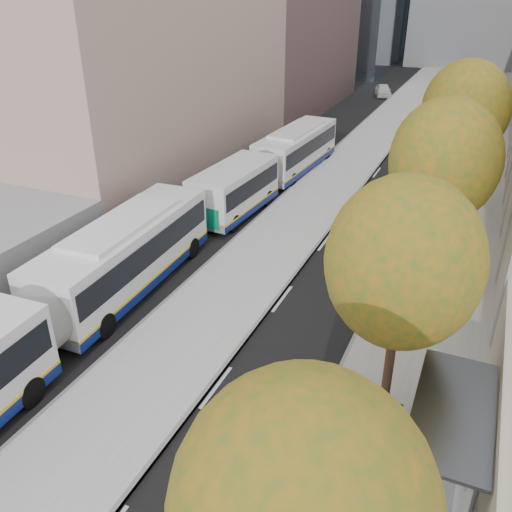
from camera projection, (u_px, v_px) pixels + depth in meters
The scene contains 9 objects.
bus_platform at pixel (341, 172), 37.24m from camera, with size 4.25×150.00×0.15m, color #A8A8A8.
sidewalk at pixel (464, 188), 34.40m from camera, with size 4.75×150.00×0.08m, color gray.
bus_shelter at pixel (459, 425), 13.29m from camera, with size 1.90×4.40×2.53m.
tree_c at pixel (403, 263), 14.29m from camera, with size 4.20×4.20×7.28m.
tree_d at pixel (445, 161), 21.52m from camera, with size 4.40×4.40×7.60m.
tree_e at pixel (465, 110), 28.74m from camera, with size 4.60×4.60×7.92m.
bus_near at pixel (63, 302), 19.39m from camera, with size 3.31×17.97×2.98m.
bus_far at pixel (273, 164), 34.05m from camera, with size 3.29×16.73×2.77m.
distant_car at pixel (383, 90), 60.86m from camera, with size 1.56×3.89×1.32m, color silver.
Camera 1 is at (5.10, -0.12, 11.97)m, focal length 38.00 mm.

